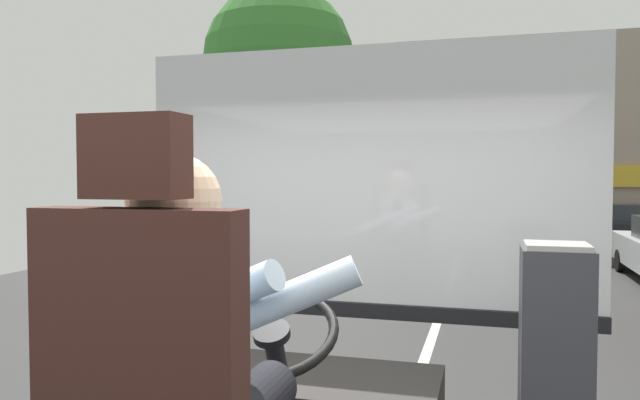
{
  "coord_description": "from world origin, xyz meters",
  "views": [
    {
      "loc": [
        0.66,
        -1.59,
        2.06
      ],
      "look_at": [
        -0.23,
        1.59,
        1.92
      ],
      "focal_mm": 33.72,
      "sensor_mm": 36.0,
      "label": 1
    }
  ],
  "objects": [
    {
      "name": "ground",
      "position": [
        0.0,
        8.8,
        -0.02
      ],
      "size": [
        18.0,
        44.0,
        0.06
      ],
      "color": "#2E2E2E"
    },
    {
      "name": "shop_building",
      "position": [
        4.65,
        18.64,
        3.01
      ],
      "size": [
        13.35,
        4.59,
        6.02
      ],
      "color": "gray",
      "rests_on": "ground"
    },
    {
      "name": "windshield_panel",
      "position": [
        0.0,
        1.62,
        1.86
      ],
      "size": [
        2.5,
        0.08,
        1.48
      ],
      "color": "silver"
    },
    {
      "name": "street_tree",
      "position": [
        -4.11,
        11.89,
        4.72
      ],
      "size": [
        3.54,
        3.54,
        6.51
      ],
      "color": "#4C3828",
      "rests_on": "ground"
    },
    {
      "name": "bus_driver",
      "position": [
        -0.06,
        -0.23,
        1.61
      ],
      "size": [
        0.8,
        0.61,
        0.78
      ],
      "color": "black",
      "rests_on": "driver_seat"
    },
    {
      "name": "fare_box",
      "position": [
        0.91,
        0.79,
        1.31
      ],
      "size": [
        0.25,
        0.24,
        0.99
      ],
      "color": "#333338",
      "rests_on": "bus_floor"
    },
    {
      "name": "parked_car_black",
      "position": [
        4.39,
        16.93,
        0.66
      ],
      "size": [
        1.82,
        4.37,
        1.28
      ],
      "color": "black",
      "rests_on": "ground"
    }
  ]
}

